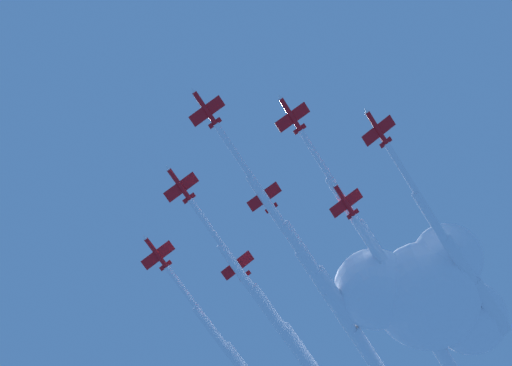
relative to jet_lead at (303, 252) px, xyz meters
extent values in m
cylinder|color=red|center=(-35.13, -21.62, -0.09)|extent=(8.40, 5.97, 1.43)
cone|color=white|center=(-39.42, -24.29, -0.09)|extent=(1.82, 1.84, 1.36)
cylinder|color=black|center=(-31.10, -19.11, -0.09)|extent=(1.08, 1.23, 1.07)
ellipsoid|color=black|center=(-36.91, -22.52, 0.35)|extent=(2.12, 1.82, 0.91)
cube|color=red|center=(-34.67, -21.35, -0.13)|extent=(6.44, 8.10, 3.24)
cube|color=white|center=(-32.79, -24.36, 1.36)|extent=(2.32, 1.80, 0.35)
cube|color=white|center=(-36.57, -18.29, -1.49)|extent=(2.32, 1.80, 0.35)
cube|color=red|center=(-31.92, -19.62, -0.09)|extent=(2.52, 3.14, 1.28)
cube|color=white|center=(-32.11, -19.32, 0.80)|extent=(1.62, 1.43, 1.81)
cylinder|color=white|center=(-24.77, -15.17, -0.09)|extent=(14.93, 10.24, 1.82)
cylinder|color=white|center=(-12.77, -7.37, -0.20)|extent=(15.41, 11.01, 2.73)
cylinder|color=white|center=(-0.41, -0.13, -0.04)|extent=(15.89, 11.79, 3.64)
cylinder|color=white|center=(11.95, 7.08, 0.12)|extent=(16.38, 12.56, 4.55)
cylinder|color=red|center=(-17.09, -27.90, 2.62)|extent=(8.35, 6.02, 1.41)
cone|color=white|center=(-21.35, -30.61, 2.62)|extent=(1.82, 1.83, 1.34)
cylinder|color=black|center=(-13.08, -25.36, 2.62)|extent=(1.07, 1.22, 1.06)
ellipsoid|color=black|center=(-18.85, -28.83, 3.06)|extent=(2.11, 1.82, 0.90)
cube|color=red|center=(-16.62, -27.63, 2.58)|extent=(6.53, 8.15, 3.02)
cube|color=white|center=(-14.70, -30.66, 3.97)|extent=(2.31, 1.82, 0.33)
cube|color=white|center=(-18.58, -24.56, 1.32)|extent=(2.31, 1.82, 0.33)
cube|color=red|center=(-13.90, -25.88, 2.62)|extent=(2.56, 3.16, 1.19)
cube|color=white|center=(-14.07, -25.60, 3.51)|extent=(1.59, 1.40, 1.83)
cylinder|color=white|center=(-7.22, -21.64, 2.62)|extent=(13.85, 9.70, 1.80)
cylinder|color=white|center=(3.83, -14.28, 2.52)|extent=(14.33, 10.46, 2.69)
cylinder|color=white|center=(15.25, -7.49, 2.66)|extent=(14.81, 11.22, 3.59)
cylinder|color=white|center=(26.67, -0.73, 2.81)|extent=(15.29, 11.98, 4.49)
cylinder|color=red|center=(-32.96, -2.63, 0.38)|extent=(8.39, 5.98, 1.42)
cone|color=white|center=(-37.24, -5.31, 0.38)|extent=(1.82, 1.84, 1.35)
cylinder|color=black|center=(-28.93, -0.12, 0.38)|extent=(1.07, 1.22, 1.07)
ellipsoid|color=black|center=(-34.73, -3.54, 0.82)|extent=(2.12, 1.82, 0.91)
cube|color=red|center=(-32.49, -2.36, 0.34)|extent=(6.47, 8.11, 3.18)
cube|color=white|center=(-30.61, -5.38, 1.80)|extent=(2.32, 1.80, 0.35)
cube|color=white|center=(-34.41, 0.70, -0.99)|extent=(2.32, 1.80, 0.35)
cube|color=red|center=(-29.76, -0.63, 0.38)|extent=(2.53, 3.14, 1.25)
cube|color=white|center=(-29.94, -0.34, 1.27)|extent=(1.61, 1.42, 1.81)
cylinder|color=white|center=(-23.03, 3.58, 0.38)|extent=(13.96, 9.66, 1.81)
cylinder|color=white|center=(-11.87, 10.88, 0.28)|extent=(14.44, 10.43, 2.72)
cylinder|color=white|center=(-0.35, 17.62, 0.43)|extent=(14.92, 11.20, 3.62)
cylinder|color=white|center=(11.17, 24.33, 0.59)|extent=(15.40, 11.97, 4.53)
cylinder|color=red|center=(-14.92, -8.92, -0.08)|extent=(8.32, 6.07, 1.41)
cone|color=white|center=(-19.16, -11.66, -0.08)|extent=(1.82, 1.83, 1.34)
cylinder|color=black|center=(-10.93, -6.34, -0.08)|extent=(1.08, 1.21, 1.06)
ellipsoid|color=black|center=(-16.67, -9.86, 0.36)|extent=(2.11, 1.83, 0.90)
cube|color=red|center=(-14.45, -8.64, -0.12)|extent=(6.58, 8.13, 3.01)
cube|color=white|center=(-12.50, -11.66, 1.26)|extent=(2.31, 1.83, 0.33)
cube|color=white|center=(-16.43, -5.58, -1.38)|extent=(2.31, 1.83, 0.33)
cube|color=red|center=(-11.74, -6.87, -0.08)|extent=(2.58, 3.15, 1.19)
cube|color=white|center=(-11.92, -6.59, 0.82)|extent=(1.59, 1.40, 1.83)
cylinder|color=white|center=(-5.43, -2.78, -0.08)|extent=(13.04, 9.31, 1.80)
cylinder|color=white|center=(4.90, 4.24, -0.18)|extent=(13.53, 10.07, 2.69)
cylinder|color=white|center=(15.60, 10.71, -0.04)|extent=(14.01, 10.82, 3.59)
cylinder|color=white|center=(26.32, 17.15, 0.11)|extent=(14.50, 11.57, 4.49)
cylinder|color=red|center=(0.95, -34.19, -0.65)|extent=(8.43, 5.92, 1.44)
cone|color=white|center=(-3.35, -36.82, -0.65)|extent=(1.82, 1.84, 1.37)
cylinder|color=black|center=(5.01, -31.71, -0.65)|extent=(1.07, 1.23, 1.08)
ellipsoid|color=black|center=(-0.83, -35.07, -0.22)|extent=(2.12, 1.81, 0.92)
cube|color=red|center=(1.42, -33.92, -0.69)|extent=(6.38, 8.07, 3.35)
cube|color=white|center=(3.27, -36.94, 0.85)|extent=(2.32, 1.78, 0.36)
cube|color=white|center=(-0.44, -30.87, -2.10)|extent=(2.32, 1.78, 0.36)
cube|color=red|center=(4.18, -32.22, -0.65)|extent=(2.50, 3.13, 1.32)
cube|color=white|center=(3.99, -31.91, 0.23)|extent=(1.63, 1.45, 1.80)
cylinder|color=white|center=(11.13, -27.97, -0.65)|extent=(14.45, 9.81, 1.83)
cylinder|color=white|center=(22.73, -20.56, -0.76)|extent=(14.93, 10.59, 2.74)
cylinder|color=white|center=(34.67, -13.71, -0.60)|extent=(15.41, 11.37, 3.66)
cylinder|color=white|center=(46.62, -6.88, -0.43)|extent=(15.89, 12.15, 4.57)
cylinder|color=red|center=(-30.79, 16.35, 2.35)|extent=(8.40, 5.96, 1.42)
cone|color=white|center=(-35.08, 13.69, 2.35)|extent=(1.82, 1.83, 1.35)
cylinder|color=black|center=(-26.75, 18.86, 2.35)|extent=(1.07, 1.22, 1.07)
ellipsoid|color=black|center=(-32.56, 15.45, 2.79)|extent=(2.12, 1.81, 0.91)
cube|color=red|center=(-30.32, 16.62, 2.31)|extent=(6.45, 8.12, 3.17)
cube|color=white|center=(-28.44, 13.59, 3.76)|extent=(2.32, 1.80, 0.35)
cube|color=white|center=(-32.23, 19.69, 0.98)|extent=(2.32, 1.80, 0.35)
cube|color=red|center=(-27.58, 18.34, 2.35)|extent=(2.53, 3.15, 1.25)
cube|color=white|center=(-27.76, 18.64, 3.24)|extent=(1.61, 1.42, 1.81)
cylinder|color=white|center=(-20.98, 22.44, 2.35)|extent=(13.64, 9.42, 1.81)
cylinder|color=white|center=(-10.09, 29.52, 2.25)|extent=(14.12, 10.19, 2.72)
cylinder|color=red|center=(3.13, -15.21, 1.44)|extent=(8.34, 6.05, 1.42)
cone|color=white|center=(-1.13, -17.93, 1.44)|extent=(1.82, 1.84, 1.35)
cylinder|color=black|center=(7.13, -12.64, 1.44)|extent=(1.08, 1.22, 1.06)
ellipsoid|color=black|center=(1.37, -16.13, 1.88)|extent=(2.11, 1.83, 0.91)
cube|color=red|center=(3.59, -14.93, 1.39)|extent=(6.54, 8.11, 3.11)
cube|color=white|center=(5.52, -17.94, 2.82)|extent=(2.31, 1.82, 0.34)
cube|color=white|center=(1.64, -11.88, 0.10)|extent=(2.31, 1.82, 0.34)
cube|color=red|center=(6.31, -13.17, 1.44)|extent=(2.56, 3.14, 1.23)
cube|color=white|center=(6.13, -12.88, 2.33)|extent=(1.60, 1.42, 1.82)
cylinder|color=white|center=(13.11, -8.81, 1.44)|extent=(14.15, 9.97, 1.81)
cylinder|color=white|center=(24.42, -1.23, 1.34)|extent=(14.64, 10.73, 2.71)
cylinder|color=white|center=(36.09, 5.79, 1.48)|extent=(15.13, 11.49, 3.61)
cylinder|color=red|center=(-12.74, 10.06, 1.24)|extent=(8.42, 5.93, 1.43)
cone|color=white|center=(-17.05, 7.42, 1.24)|extent=(1.82, 1.84, 1.36)
cylinder|color=black|center=(-8.70, 12.55, 1.24)|extent=(1.07, 1.23, 1.07)
ellipsoid|color=black|center=(-14.52, 9.18, 1.68)|extent=(2.12, 1.81, 0.91)
cube|color=red|center=(-12.28, 10.33, 1.20)|extent=(6.41, 8.11, 3.24)
cube|color=white|center=(-10.42, 7.31, 2.69)|extent=(2.32, 1.79, 0.35)
cube|color=white|center=(-14.16, 13.40, -0.17)|extent=(2.32, 1.79, 0.35)
cube|color=red|center=(-9.52, 12.04, 1.24)|extent=(2.51, 3.14, 1.28)
cube|color=white|center=(-9.71, 12.34, 2.12)|extent=(1.62, 1.43, 1.81)
cylinder|color=white|center=(-3.31, 15.86, 1.24)|extent=(12.75, 8.80, 1.82)
cylinder|color=white|center=(6.81, 22.40, 1.13)|extent=(13.23, 9.57, 2.73)
sphere|color=white|center=(33.70, -0.98, 4.46)|extent=(26.84, 26.84, 26.84)
sphere|color=white|center=(21.43, 3.12, 4.80)|extent=(20.13, 20.13, 20.13)
sphere|color=white|center=(47.26, 0.20, 5.95)|extent=(18.78, 18.78, 18.78)
sphere|color=white|center=(34.60, -10.96, 7.45)|extent=(17.44, 17.44, 17.44)
sphere|color=white|center=(32.31, 5.35, 12.22)|extent=(14.76, 14.76, 14.76)
camera|label=1|loc=(-45.04, -67.80, -173.17)|focal=56.95mm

